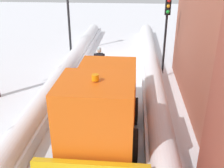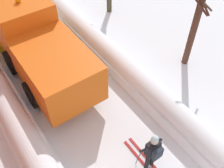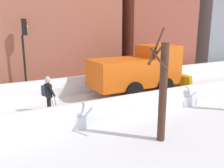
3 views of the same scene
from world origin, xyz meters
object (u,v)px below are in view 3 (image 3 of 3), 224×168
at_px(skier, 48,93).
at_px(traffic_light_pole, 25,43).
at_px(bare_tree_near, 162,90).
at_px(plow_truck, 139,70).

relative_size(skier, traffic_light_pole, 0.41).
bearing_deg(skier, bare_tree_near, 31.43).
relative_size(skier, bare_tree_near, 0.45).
distance_m(plow_truck, bare_tree_near, 6.25).
bearing_deg(bare_tree_near, plow_truck, 152.23).
xyz_separation_m(skier, traffic_light_pole, (-3.56, -0.28, 2.11)).
height_order(plow_truck, bare_tree_near, bare_tree_near).
distance_m(plow_truck, skier, 5.83).
relative_size(plow_truck, skier, 3.31).
bearing_deg(bare_tree_near, traffic_light_pole, -159.18).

